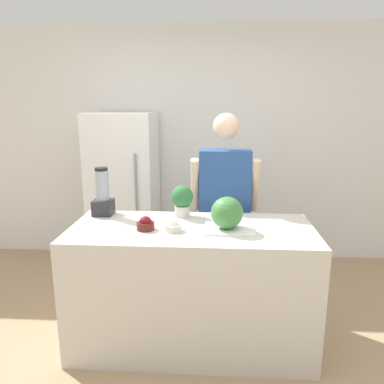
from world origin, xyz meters
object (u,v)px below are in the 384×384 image
(refrigerator, at_px, (125,192))
(bowl_cream, at_px, (173,226))
(watermelon, at_px, (227,213))
(potted_plant, at_px, (182,199))
(blender, at_px, (103,196))
(bowl_cherries, at_px, (146,224))
(person, at_px, (224,209))

(refrigerator, xyz_separation_m, bowl_cream, (0.68, -1.42, 0.11))
(refrigerator, xyz_separation_m, watermelon, (1.06, -1.37, 0.20))
(potted_plant, bearing_deg, blender, 179.76)
(blender, bearing_deg, bowl_cherries, -40.17)
(bowl_cream, xyz_separation_m, potted_plant, (0.03, 0.35, 0.10))
(person, xyz_separation_m, watermelon, (0.00, -0.66, 0.17))
(bowl_cream, bearing_deg, potted_plant, 84.38)
(bowl_cherries, distance_m, bowl_cream, 0.19)
(refrigerator, relative_size, potted_plant, 6.86)
(watermelon, bearing_deg, refrigerator, 127.54)
(refrigerator, distance_m, bowl_cherries, 1.49)
(person, xyz_separation_m, bowl_cream, (-0.37, -0.70, 0.08))
(bowl_cream, bearing_deg, bowl_cherries, 175.46)
(bowl_cream, bearing_deg, person, 62.24)
(watermelon, height_order, blender, blender)
(person, relative_size, bowl_cream, 14.30)
(person, distance_m, watermelon, 0.68)
(bowl_cream, relative_size, potted_plant, 0.48)
(watermelon, xyz_separation_m, blender, (-0.96, 0.31, 0.03))
(refrigerator, relative_size, person, 0.99)
(bowl_cherries, xyz_separation_m, bowl_cream, (0.19, -0.02, -0.01))
(blender, bearing_deg, bowl_cream, -30.75)
(watermelon, bearing_deg, blender, 162.18)
(watermelon, bearing_deg, person, 90.08)
(refrigerator, height_order, watermelon, refrigerator)
(refrigerator, distance_m, watermelon, 1.75)
(person, height_order, bowl_cherries, person)
(person, bearing_deg, bowl_cherries, -129.27)
(blender, distance_m, potted_plant, 0.63)
(person, xyz_separation_m, blender, (-0.96, -0.35, 0.20))
(bowl_cherries, height_order, potted_plant, potted_plant)
(potted_plant, bearing_deg, bowl_cream, -95.62)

